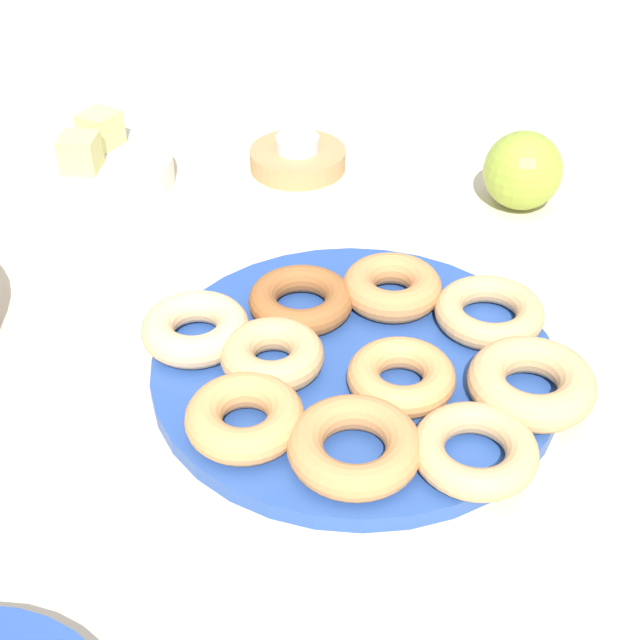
{
  "coord_description": "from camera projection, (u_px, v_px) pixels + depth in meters",
  "views": [
    {
      "loc": [
        -0.51,
        -0.18,
        0.47
      ],
      "look_at": [
        0.0,
        0.03,
        0.04
      ],
      "focal_mm": 50.6,
      "sensor_mm": 36.0,
      "label": 1
    }
  ],
  "objects": [
    {
      "name": "ground_plane",
      "position": [
        355.0,
        373.0,
        0.71
      ],
      "size": [
        2.4,
        2.4,
        0.0
      ],
      "primitive_type": "plane",
      "color": "beige"
    },
    {
      "name": "donut_plate",
      "position": [
        355.0,
        366.0,
        0.71
      ],
      "size": [
        0.32,
        0.32,
        0.01
      ],
      "primitive_type": "cylinder",
      "color": "#284C9E",
      "rests_on": "ground_plane"
    },
    {
      "name": "donut_0",
      "position": [
        301.0,
        300.0,
        0.74
      ],
      "size": [
        0.11,
        0.11,
        0.02
      ],
      "primitive_type": "torus",
      "rotation": [
        0.0,
        0.0,
        5.01
      ],
      "color": "#995B2D",
      "rests_on": "donut_plate"
    },
    {
      "name": "donut_1",
      "position": [
        532.0,
        383.0,
        0.66
      ],
      "size": [
        0.13,
        0.13,
        0.03
      ],
      "primitive_type": "torus",
      "rotation": [
        0.0,
        0.0,
        0.6
      ],
      "color": "tan",
      "rests_on": "donut_plate"
    },
    {
      "name": "donut_2",
      "position": [
        401.0,
        377.0,
        0.67
      ],
      "size": [
        0.09,
        0.09,
        0.02
      ],
      "primitive_type": "torus",
      "rotation": [
        0.0,
        0.0,
        4.79
      ],
      "color": "tan",
      "rests_on": "donut_plate"
    },
    {
      "name": "donut_3",
      "position": [
        195.0,
        329.0,
        0.71
      ],
      "size": [
        0.12,
        0.12,
        0.03
      ],
      "primitive_type": "torus",
      "rotation": [
        0.0,
        0.0,
        5.38
      ],
      "color": "#EABC84",
      "rests_on": "donut_plate"
    },
    {
      "name": "donut_4",
      "position": [
        245.0,
        417.0,
        0.63
      ],
      "size": [
        0.1,
        0.1,
        0.03
      ],
      "primitive_type": "torus",
      "rotation": [
        0.0,
        0.0,
        2.88
      ],
      "color": "tan",
      "rests_on": "donut_plate"
    },
    {
      "name": "donut_5",
      "position": [
        388.0,
        286.0,
        0.76
      ],
      "size": [
        0.1,
        0.1,
        0.03
      ],
      "primitive_type": "torus",
      "rotation": [
        0.0,
        0.0,
        4.92
      ],
      "color": "#C6844C",
      "rests_on": "donut_plate"
    },
    {
      "name": "donut_6",
      "position": [
        475.0,
        450.0,
        0.61
      ],
      "size": [
        0.1,
        0.1,
        0.02
      ],
      "primitive_type": "torus",
      "rotation": [
        0.0,
        0.0,
        1.42
      ],
      "color": "tan",
      "rests_on": "donut_plate"
    },
    {
      "name": "donut_7",
      "position": [
        489.0,
        312.0,
        0.73
      ],
      "size": [
        0.12,
        0.12,
        0.02
      ],
      "primitive_type": "torus",
      "rotation": [
        0.0,
        0.0,
        2.13
      ],
      "color": "tan",
      "rests_on": "donut_plate"
    },
    {
      "name": "donut_8",
      "position": [
        354.0,
        446.0,
        0.61
      ],
      "size": [
        0.13,
        0.13,
        0.03
      ],
      "primitive_type": "torus",
      "rotation": [
        0.0,
        0.0,
        0.61
      ],
      "color": "#C6844C",
      "rests_on": "donut_plate"
    },
    {
      "name": "donut_9",
      "position": [
        272.0,
        355.0,
        0.68
      ],
      "size": [
        0.1,
        0.1,
        0.03
      ],
      "primitive_type": "torus",
      "rotation": [
        0.0,
        0.0,
        2.86
      ],
      "color": "tan",
      "rests_on": "donut_plate"
    },
    {
      "name": "candle_holder",
      "position": [
        298.0,
        159.0,
        0.97
      ],
      "size": [
        0.1,
        0.1,
        0.02
      ],
      "primitive_type": "cylinder",
      "color": "tan",
      "rests_on": "ground_plane"
    },
    {
      "name": "tealight",
      "position": [
        297.0,
        143.0,
        0.96
      ],
      "size": [
        0.05,
        0.05,
        0.01
      ],
      "primitive_type": "cylinder",
      "color": "silver",
      "rests_on": "candle_holder"
    },
    {
      "name": "fruit_bowl",
      "position": [
        100.0,
        171.0,
        0.94
      ],
      "size": [
        0.15,
        0.15,
        0.03
      ],
      "primitive_type": "cylinder",
      "color": "silver",
      "rests_on": "ground_plane"
    },
    {
      "name": "melon_chunk_left",
      "position": [
        80.0,
        153.0,
        0.9
      ],
      "size": [
        0.05,
        0.05,
        0.04
      ],
      "primitive_type": "cube",
      "rotation": [
        0.0,
        0.0,
        0.31
      ],
      "color": "#DBD67A",
      "rests_on": "fruit_bowl"
    },
    {
      "name": "melon_chunk_right",
      "position": [
        100.0,
        129.0,
        0.94
      ],
      "size": [
        0.04,
        0.04,
        0.04
      ],
      "primitive_type": "cube",
      "rotation": [
        0.0,
        0.0,
        -0.14
      ],
      "color": "#DBD67A",
      "rests_on": "fruit_bowl"
    },
    {
      "name": "apple",
      "position": [
        523.0,
        171.0,
        0.89
      ],
      "size": [
        0.08,
        0.08,
        0.08
      ],
      "primitive_type": "sphere",
      "color": "#93AD38",
      "rests_on": "ground_plane"
    }
  ]
}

